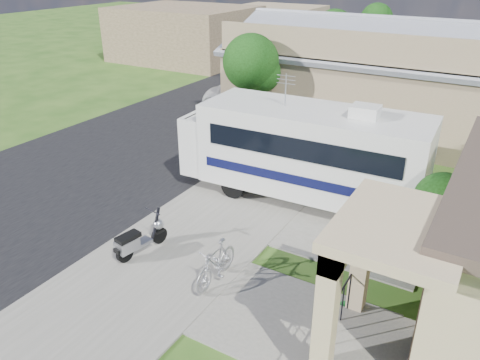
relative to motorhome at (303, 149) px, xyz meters
The scene contains 18 objects.
ground 5.07m from the motorhome, 97.12° to the right, with size 120.00×120.00×0.00m, color #204412.
street_slab 9.82m from the motorhome, 146.84° to the left, with size 9.00×80.00×0.02m, color black.
sidewalk_slab 5.78m from the motorhome, 106.74° to the left, with size 4.00×80.00×0.06m, color #625F58.
driveway_slab 1.97m from the motorhome, 13.30° to the right, with size 7.00×6.00×0.05m, color #625F58.
walk_slab 6.44m from the motorhome, 67.13° to the right, with size 4.00×3.00×0.05m, color #625F58.
warehouse 9.27m from the motorhome, 93.64° to the left, with size 12.50×8.40×5.04m.
distant_bldg_far 24.66m from the motorhome, 135.50° to the left, with size 10.00×8.00×4.00m, color brown.
distant_bldg_near 33.18m from the motorhome, 118.03° to the left, with size 8.00×7.00×3.20m, color #7E6D4F.
street_tree_a 6.28m from the motorhome, 134.68° to the left, with size 2.44×2.40×4.58m.
street_tree_b 15.05m from the motorhome, 106.65° to the left, with size 2.44×2.40×4.73m.
street_tree_c 23.76m from the motorhome, 100.41° to the left, with size 2.44×2.40×4.42m.
motorhome is the anchor object (origin of this frame).
shrub 5.31m from the motorhome, 28.66° to the right, with size 2.43×2.32×2.98m.
scooter 6.04m from the motorhome, 114.00° to the right, with size 0.69×1.71×1.13m.
bicycle 5.47m from the motorhome, 89.35° to the right, with size 0.50×1.76×1.06m, color #95969C.
pickup_truck 11.12m from the motorhome, 128.06° to the left, with size 3.01×6.53×1.81m, color silver.
van 16.39m from the motorhome, 114.83° to the left, with size 2.29×5.63×1.63m, color silver.
garden_hose 5.98m from the motorhome, 55.67° to the right, with size 0.37×0.37×0.16m, color #166F24.
Camera 1 is at (5.99, -8.50, 7.39)m, focal length 35.00 mm.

